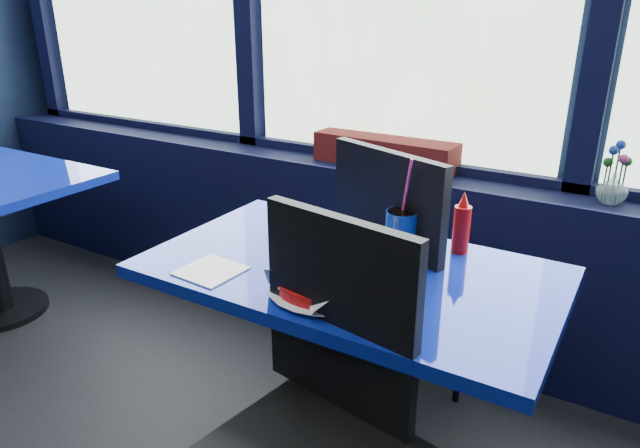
{
  "coord_description": "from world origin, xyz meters",
  "views": [
    {
      "loc": [
        1.01,
        0.65,
        1.48
      ],
      "look_at": [
        0.21,
        1.98,
        0.87
      ],
      "focal_mm": 32.0,
      "sensor_mm": 36.0,
      "label": 1
    }
  ],
  "objects_px": {
    "near_table": "(348,320)",
    "ketchup_bottle": "(462,226)",
    "flower_vase": "(613,185)",
    "planter_box": "(385,152)",
    "food_basket": "(319,288)",
    "soda_cup": "(401,234)",
    "chair_near_front": "(319,410)",
    "chair_near_back": "(387,268)"
  },
  "relations": [
    {
      "from": "food_basket",
      "to": "soda_cup",
      "type": "xyz_separation_m",
      "value": [
        0.08,
        0.34,
        0.05
      ]
    },
    {
      "from": "near_table",
      "to": "ketchup_bottle",
      "type": "relative_size",
      "value": 6.08
    },
    {
      "from": "near_table",
      "to": "planter_box",
      "type": "bearing_deg",
      "value": 109.0
    },
    {
      "from": "near_table",
      "to": "flower_vase",
      "type": "relative_size",
      "value": 5.26
    },
    {
      "from": "flower_vase",
      "to": "ketchup_bottle",
      "type": "height_order",
      "value": "flower_vase"
    },
    {
      "from": "near_table",
      "to": "chair_near_front",
      "type": "bearing_deg",
      "value": -70.32
    },
    {
      "from": "planter_box",
      "to": "flower_vase",
      "type": "relative_size",
      "value": 2.83
    },
    {
      "from": "soda_cup",
      "to": "chair_near_back",
      "type": "bearing_deg",
      "value": 123.34
    },
    {
      "from": "planter_box",
      "to": "flower_vase",
      "type": "xyz_separation_m",
      "value": [
        0.91,
        -0.04,
        0.0
      ]
    },
    {
      "from": "chair_near_front",
      "to": "ketchup_bottle",
      "type": "distance_m",
      "value": 0.74
    },
    {
      "from": "soda_cup",
      "to": "near_table",
      "type": "bearing_deg",
      "value": -131.16
    },
    {
      "from": "planter_box",
      "to": "food_basket",
      "type": "height_order",
      "value": "planter_box"
    },
    {
      "from": "chair_near_back",
      "to": "food_basket",
      "type": "xyz_separation_m",
      "value": [
        0.04,
        -0.53,
        0.17
      ]
    },
    {
      "from": "ketchup_bottle",
      "to": "chair_near_back",
      "type": "bearing_deg",
      "value": 170.59
    },
    {
      "from": "planter_box",
      "to": "food_basket",
      "type": "relative_size",
      "value": 2.53
    },
    {
      "from": "planter_box",
      "to": "food_basket",
      "type": "bearing_deg",
      "value": -70.65
    },
    {
      "from": "ketchup_bottle",
      "to": "soda_cup",
      "type": "distance_m",
      "value": 0.2
    },
    {
      "from": "chair_near_front",
      "to": "soda_cup",
      "type": "xyz_separation_m",
      "value": [
        -0.04,
        0.55,
        0.24
      ]
    },
    {
      "from": "planter_box",
      "to": "chair_near_front",
      "type": "bearing_deg",
      "value": -68.17
    },
    {
      "from": "food_basket",
      "to": "flower_vase",
      "type": "bearing_deg",
      "value": 59.09
    },
    {
      "from": "near_table",
      "to": "ketchup_bottle",
      "type": "distance_m",
      "value": 0.45
    },
    {
      "from": "chair_near_back",
      "to": "ketchup_bottle",
      "type": "height_order",
      "value": "chair_near_back"
    },
    {
      "from": "chair_near_back",
      "to": "ketchup_bottle",
      "type": "bearing_deg",
      "value": -168.79
    },
    {
      "from": "soda_cup",
      "to": "chair_near_front",
      "type": "bearing_deg",
      "value": -85.33
    },
    {
      "from": "chair_near_front",
      "to": "soda_cup",
      "type": "height_order",
      "value": "soda_cup"
    },
    {
      "from": "near_table",
      "to": "planter_box",
      "type": "height_order",
      "value": "planter_box"
    },
    {
      "from": "food_basket",
      "to": "chair_near_front",
      "type": "bearing_deg",
      "value": -61.53
    },
    {
      "from": "near_table",
      "to": "ketchup_bottle",
      "type": "height_order",
      "value": "ketchup_bottle"
    },
    {
      "from": "chair_near_back",
      "to": "near_table",
      "type": "bearing_deg",
      "value": 113.88
    },
    {
      "from": "planter_box",
      "to": "soda_cup",
      "type": "height_order",
      "value": "soda_cup"
    },
    {
      "from": "chair_near_front",
      "to": "flower_vase",
      "type": "bearing_deg",
      "value": 80.33
    },
    {
      "from": "flower_vase",
      "to": "food_basket",
      "type": "bearing_deg",
      "value": -118.36
    },
    {
      "from": "chair_near_front",
      "to": "near_table",
      "type": "bearing_deg",
      "value": 119.46
    },
    {
      "from": "ketchup_bottle",
      "to": "soda_cup",
      "type": "bearing_deg",
      "value": -132.98
    },
    {
      "from": "planter_box",
      "to": "food_basket",
      "type": "distance_m",
      "value": 1.16
    },
    {
      "from": "ketchup_bottle",
      "to": "soda_cup",
      "type": "height_order",
      "value": "soda_cup"
    },
    {
      "from": "chair_near_front",
      "to": "planter_box",
      "type": "height_order",
      "value": "chair_near_front"
    },
    {
      "from": "food_basket",
      "to": "soda_cup",
      "type": "distance_m",
      "value": 0.35
    },
    {
      "from": "chair_near_back",
      "to": "flower_vase",
      "type": "relative_size",
      "value": 4.66
    },
    {
      "from": "soda_cup",
      "to": "food_basket",
      "type": "bearing_deg",
      "value": -103.52
    },
    {
      "from": "near_table",
      "to": "chair_near_front",
      "type": "distance_m",
      "value": 0.45
    },
    {
      "from": "chair_near_front",
      "to": "food_basket",
      "type": "bearing_deg",
      "value": 130.81
    }
  ]
}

